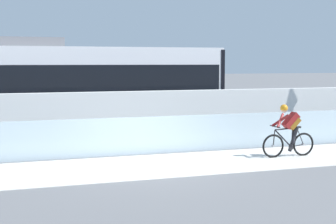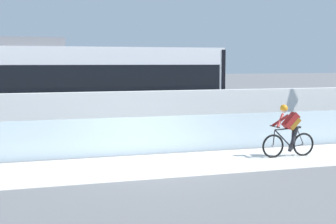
% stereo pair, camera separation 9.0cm
% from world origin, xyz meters
% --- Properties ---
extents(ground_plane, '(200.00, 200.00, 0.00)m').
position_xyz_m(ground_plane, '(0.00, 0.00, 0.00)').
color(ground_plane, slate).
extents(bike_path_deck, '(32.00, 3.20, 0.01)m').
position_xyz_m(bike_path_deck, '(0.00, 0.00, 0.01)').
color(bike_path_deck, silver).
rests_on(bike_path_deck, ground).
extents(glass_parapet, '(32.00, 0.05, 1.18)m').
position_xyz_m(glass_parapet, '(0.00, 1.85, 0.59)').
color(glass_parapet, silver).
rests_on(glass_parapet, ground).
extents(concrete_barrier_wall, '(32.00, 0.36, 1.87)m').
position_xyz_m(concrete_barrier_wall, '(0.00, 3.65, 0.94)').
color(concrete_barrier_wall, silver).
rests_on(concrete_barrier_wall, ground).
extents(tram_rail_near, '(32.00, 0.08, 0.01)m').
position_xyz_m(tram_rail_near, '(0.00, 6.13, 0.00)').
color(tram_rail_near, '#595654').
rests_on(tram_rail_near, ground).
extents(tram_rail_far, '(32.00, 0.08, 0.01)m').
position_xyz_m(tram_rail_far, '(0.00, 7.57, 0.00)').
color(tram_rail_far, '#595654').
rests_on(tram_rail_far, ground).
extents(tram, '(11.06, 2.54, 3.81)m').
position_xyz_m(tram, '(-0.80, 6.85, 1.89)').
color(tram, silver).
rests_on(tram, ground).
extents(cyclist_on_bike, '(1.77, 0.58, 1.61)m').
position_xyz_m(cyclist_on_bike, '(4.32, 0.00, 0.78)').
color(cyclist_on_bike, black).
rests_on(cyclist_on_bike, ground).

